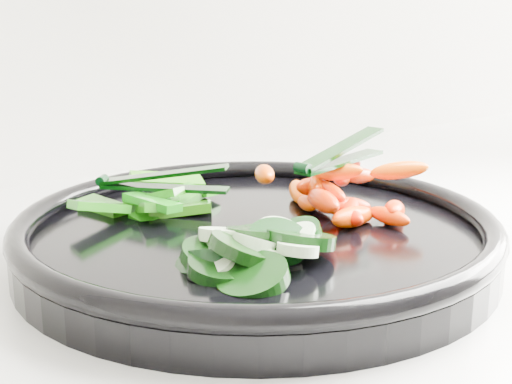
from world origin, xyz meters
TOP-DOWN VIEW (x-y plane):
  - veggie_tray at (0.06, 1.66)m, footprint 0.41×0.41m
  - cucumber_pile at (0.01, 1.61)m, footprint 0.12×0.12m
  - carrot_pile at (0.14, 1.65)m, footprint 0.14×0.15m
  - pepper_pile at (0.03, 1.76)m, footprint 0.15×0.10m
  - tong_carrot at (0.14, 1.66)m, footprint 0.11×0.04m
  - tong_pepper at (0.03, 1.75)m, footprint 0.09×0.09m

SIDE VIEW (x-z plane):
  - veggie_tray at x=0.06m, z-range 0.93..0.97m
  - pepper_pile at x=0.03m, z-range 0.94..0.98m
  - cucumber_pile at x=0.01m, z-range 0.94..0.98m
  - carrot_pile at x=0.14m, z-range 0.95..1.00m
  - tong_pepper at x=0.03m, z-range 0.97..0.99m
  - tong_carrot at x=0.14m, z-range 0.99..1.02m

